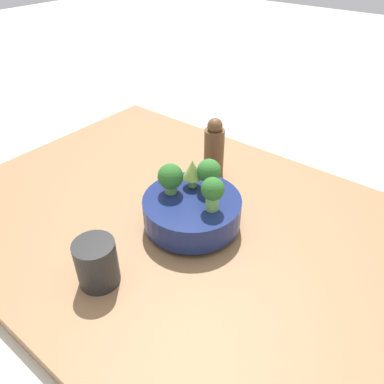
# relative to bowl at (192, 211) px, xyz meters

# --- Properties ---
(ground_plane) EXTENTS (6.00, 6.00, 0.00)m
(ground_plane) POSITION_rel_bowl_xyz_m (0.03, -0.00, -0.08)
(ground_plane) COLOR beige
(table) EXTENTS (1.16, 0.83, 0.04)m
(table) POSITION_rel_bowl_xyz_m (0.03, -0.00, -0.06)
(table) COLOR olive
(table) RESTS_ON ground_plane
(bowl) EXTENTS (0.22, 0.22, 0.08)m
(bowl) POSITION_rel_bowl_xyz_m (0.00, 0.00, 0.00)
(bowl) COLOR navy
(bowl) RESTS_ON table
(broccoli_floret_right) EXTENTS (0.06, 0.06, 0.07)m
(broccoli_floret_right) POSITION_rel_bowl_xyz_m (0.06, 0.01, 0.07)
(broccoli_floret_right) COLOR #609347
(broccoli_floret_right) RESTS_ON bowl
(broccoli_floret_front) EXTENTS (0.05, 0.05, 0.08)m
(broccoli_floret_front) POSITION_rel_bowl_xyz_m (-0.01, -0.05, 0.08)
(broccoli_floret_front) COLOR #7AB256
(broccoli_floret_front) RESTS_ON bowl
(romanesco_piece_near) EXTENTS (0.05, 0.05, 0.07)m
(romanesco_piece_near) POSITION_rel_bowl_xyz_m (0.03, -0.04, 0.08)
(romanesco_piece_near) COLOR #7AB256
(romanesco_piece_near) RESTS_ON bowl
(broccoli_floret_left) EXTENTS (0.05, 0.05, 0.08)m
(broccoli_floret_left) POSITION_rel_bowl_xyz_m (-0.05, 0.00, 0.08)
(broccoli_floret_left) COLOR #6BA34C
(broccoli_floret_left) RESTS_ON bowl
(cup) EXTENTS (0.08, 0.08, 0.10)m
(cup) POSITION_rel_bowl_xyz_m (0.04, 0.25, 0.01)
(cup) COLOR black
(cup) RESTS_ON table
(pepper_mill) EXTENTS (0.05, 0.05, 0.17)m
(pepper_mill) POSITION_rel_bowl_xyz_m (0.09, -0.21, 0.04)
(pepper_mill) COLOR brown
(pepper_mill) RESTS_ON table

